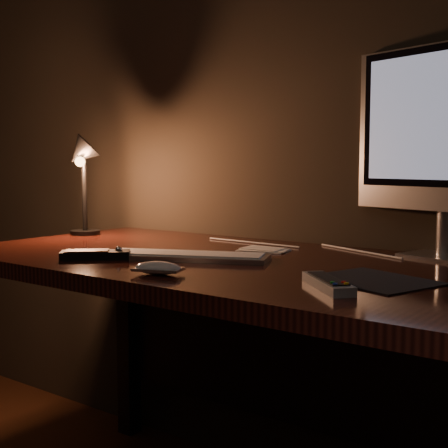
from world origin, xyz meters
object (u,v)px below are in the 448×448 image
Objects in this scene: monitor at (444,132)px; keyboard at (186,256)px; mouse at (158,270)px; desk_lamp at (81,167)px; media_remote at (95,254)px; tv_remote at (328,283)px; desk at (264,307)px.

monitor reaches higher than keyboard.
desk_lamp is (-0.68, 0.37, 0.21)m from mouse.
desk_lamp is (-0.41, 0.31, 0.21)m from media_remote.
monitor is 0.78m from mouse.
media_remote is (-0.27, 0.06, 0.00)m from mouse.
media_remote is at bearing -20.73° from desk_lamp.
tv_remote is (0.45, -0.12, 0.00)m from keyboard.
desk_lamp is at bearing 178.00° from desk.
tv_remote is (0.31, -0.26, 0.14)m from desk.
monitor is 1.10m from desk_lamp.
media_remote is (-0.67, -0.53, -0.30)m from monitor.
desk is 0.24m from keyboard.
mouse is at bearing -124.22° from tv_remote.
mouse is at bearing -56.95° from media_remote.
media_remote reaches higher than desk.
tv_remote is (0.36, 0.08, 0.00)m from mouse.
monitor is at bearing 28.09° from desk_lamp.
monitor is 0.91m from media_remote.
desk is 9.82× the size of media_remote.
keyboard is at bearing 0.21° from desk_lamp.
tv_remote reaches higher than keyboard.
keyboard is at bearing -125.72° from monitor.
tv_remote is at bearing -41.71° from media_remote.
monitor is 3.24× the size of media_remote.
monitor reaches higher than media_remote.
tv_remote is (-0.05, -0.51, -0.30)m from monitor.
desk_lamp is (-1.03, 0.29, 0.21)m from tv_remote.
desk_lamp is at bearing 99.37° from media_remote.
keyboard is at bearing -5.26° from media_remote.
mouse is (0.09, -0.20, 0.00)m from keyboard.
mouse is 0.31× the size of desk_lamp.
tv_remote is 0.49× the size of desk_lamp.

